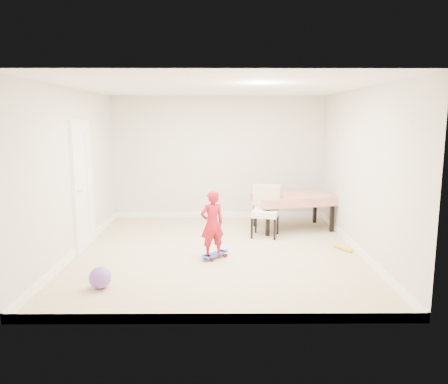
{
  "coord_description": "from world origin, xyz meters",
  "views": [
    {
      "loc": [
        0.06,
        -6.78,
        2.13
      ],
      "look_at": [
        0.1,
        0.2,
        0.95
      ],
      "focal_mm": 35.0,
      "sensor_mm": 36.0,
      "label": 1
    }
  ],
  "objects_px": {
    "dining_table": "(293,212)",
    "balloon": "(100,278)",
    "skateboard": "(215,256)",
    "child": "(212,226)",
    "dining_chair": "(265,211)"
  },
  "relations": [
    {
      "from": "dining_table",
      "to": "child",
      "type": "height_order",
      "value": "child"
    },
    {
      "from": "skateboard",
      "to": "child",
      "type": "xyz_separation_m",
      "value": [
        -0.04,
        -0.03,
        0.48
      ]
    },
    {
      "from": "dining_chair",
      "to": "skateboard",
      "type": "distance_m",
      "value": 1.6
    },
    {
      "from": "dining_chair",
      "to": "child",
      "type": "relative_size",
      "value": 0.9
    },
    {
      "from": "dining_table",
      "to": "balloon",
      "type": "bearing_deg",
      "value": -147.43
    },
    {
      "from": "dining_table",
      "to": "balloon",
      "type": "xyz_separation_m",
      "value": [
        -2.93,
        -3.02,
        -0.2
      ]
    },
    {
      "from": "dining_table",
      "to": "skateboard",
      "type": "relative_size",
      "value": 2.75
    },
    {
      "from": "balloon",
      "to": "dining_chair",
      "type": "bearing_deg",
      "value": 46.57
    },
    {
      "from": "child",
      "to": "balloon",
      "type": "bearing_deg",
      "value": 16.44
    },
    {
      "from": "skateboard",
      "to": "dining_table",
      "type": "bearing_deg",
      "value": 5.63
    },
    {
      "from": "dining_chair",
      "to": "balloon",
      "type": "relative_size",
      "value": 3.32
    },
    {
      "from": "child",
      "to": "skateboard",
      "type": "bearing_deg",
      "value": -167.85
    },
    {
      "from": "dining_chair",
      "to": "child",
      "type": "xyz_separation_m",
      "value": [
        -0.94,
        -1.29,
        0.05
      ]
    },
    {
      "from": "child",
      "to": "balloon",
      "type": "xyz_separation_m",
      "value": [
        -1.4,
        -1.17,
        -0.38
      ]
    },
    {
      "from": "dining_table",
      "to": "dining_chair",
      "type": "bearing_deg",
      "value": -150.3
    }
  ]
}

